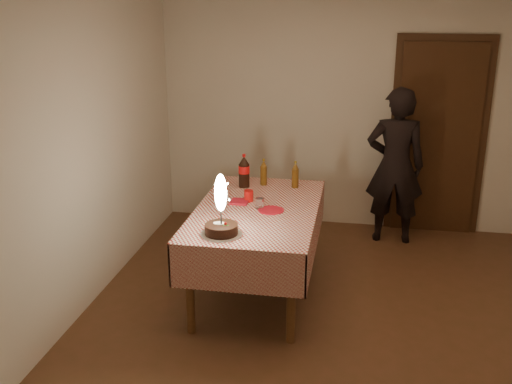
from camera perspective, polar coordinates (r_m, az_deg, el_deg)
ground at (r=4.95m, az=6.66°, el=-12.35°), size 4.00×4.50×0.01m
room_shell at (r=4.41m, az=7.97°, el=6.92°), size 4.04×4.54×2.62m
dining_table at (r=5.10m, az=0.10°, el=-2.65°), size 1.02×1.72×0.79m
birthday_cake at (r=4.49m, az=-3.34°, el=-2.51°), size 0.31×0.31×0.48m
red_plate at (r=5.01m, az=1.42°, el=-1.74°), size 0.22×0.22×0.01m
red_cup at (r=5.21m, az=-0.70°, el=-0.36°), size 0.08×0.08×0.10m
clear_cup at (r=5.04m, az=0.36°, el=-1.08°), size 0.07×0.07×0.09m
napkin_stack at (r=5.19m, az=-1.59°, el=-0.93°), size 0.15×0.15×0.02m
cola_bottle at (r=5.57m, az=-1.14°, el=2.00°), size 0.10×0.10×0.32m
amber_bottle_left at (r=5.64m, az=0.73°, el=1.84°), size 0.06×0.06×0.25m
amber_bottle_right at (r=5.57m, az=3.76°, el=1.60°), size 0.06×0.06×0.25m
photographer at (r=6.34m, az=13.11°, el=2.45°), size 0.61×0.45×1.64m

